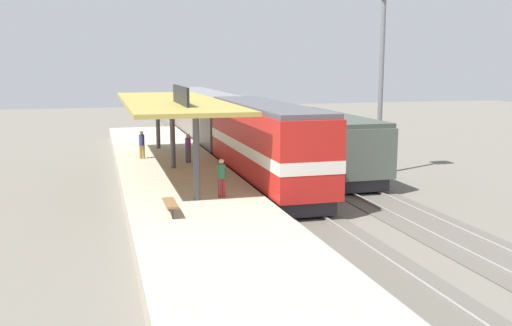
{
  "coord_description": "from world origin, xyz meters",
  "views": [
    {
      "loc": [
        -8.56,
        -32.11,
        6.67
      ],
      "look_at": [
        -1.38,
        -5.8,
        2.0
      ],
      "focal_mm": 40.8,
      "sensor_mm": 36.0,
      "label": 1
    }
  ],
  "objects_px": {
    "locomotive": "(265,145)",
    "light_mast": "(383,34)",
    "passenger_carriage_single": "(205,117)",
    "person_waiting": "(188,147)",
    "person_boarding": "(142,143)",
    "freight_car": "(327,143)",
    "person_walking": "(222,176)",
    "platform_bench": "(170,203)"
  },
  "relations": [
    {
      "from": "light_mast",
      "to": "person_walking",
      "type": "xyz_separation_m",
      "value": [
        -11.28,
        -7.35,
        -6.54
      ]
    },
    {
      "from": "person_waiting",
      "to": "person_walking",
      "type": "xyz_separation_m",
      "value": [
        0.05,
        -9.3,
        0.0
      ]
    },
    {
      "from": "passenger_carriage_single",
      "to": "light_mast",
      "type": "height_order",
      "value": "light_mast"
    },
    {
      "from": "person_boarding",
      "to": "person_walking",
      "type": "bearing_deg",
      "value": -77.61
    },
    {
      "from": "freight_car",
      "to": "light_mast",
      "type": "height_order",
      "value": "light_mast"
    },
    {
      "from": "locomotive",
      "to": "light_mast",
      "type": "distance_m",
      "value": 10.07
    },
    {
      "from": "person_waiting",
      "to": "platform_bench",
      "type": "bearing_deg",
      "value": -101.97
    },
    {
      "from": "locomotive",
      "to": "freight_car",
      "type": "distance_m",
      "value": 5.32
    },
    {
      "from": "locomotive",
      "to": "person_waiting",
      "type": "relative_size",
      "value": 8.44
    },
    {
      "from": "person_walking",
      "to": "locomotive",
      "type": "bearing_deg",
      "value": 56.17
    },
    {
      "from": "person_boarding",
      "to": "locomotive",
      "type": "bearing_deg",
      "value": -46.81
    },
    {
      "from": "person_boarding",
      "to": "person_waiting",
      "type": "bearing_deg",
      "value": -42.69
    },
    {
      "from": "freight_car",
      "to": "person_boarding",
      "type": "distance_m",
      "value": 11.28
    },
    {
      "from": "person_walking",
      "to": "freight_car",
      "type": "bearing_deg",
      "value": 44.09
    },
    {
      "from": "platform_bench",
      "to": "person_walking",
      "type": "xyz_separation_m",
      "value": [
        2.52,
        2.37,
        0.51
      ]
    },
    {
      "from": "locomotive",
      "to": "passenger_carriage_single",
      "type": "distance_m",
      "value": 18.0
    },
    {
      "from": "platform_bench",
      "to": "person_waiting",
      "type": "relative_size",
      "value": 0.99
    },
    {
      "from": "platform_bench",
      "to": "person_waiting",
      "type": "xyz_separation_m",
      "value": [
        2.47,
        11.67,
        0.51
      ]
    },
    {
      "from": "locomotive",
      "to": "passenger_carriage_single",
      "type": "bearing_deg",
      "value": 90.0
    },
    {
      "from": "platform_bench",
      "to": "person_boarding",
      "type": "bearing_deg",
      "value": 90.11
    },
    {
      "from": "passenger_carriage_single",
      "to": "person_walking",
      "type": "bearing_deg",
      "value": -98.53
    },
    {
      "from": "passenger_carriage_single",
      "to": "person_waiting",
      "type": "height_order",
      "value": "passenger_carriage_single"
    },
    {
      "from": "passenger_carriage_single",
      "to": "person_waiting",
      "type": "relative_size",
      "value": 11.7
    },
    {
      "from": "platform_bench",
      "to": "freight_car",
      "type": "bearing_deg",
      "value": 43.87
    },
    {
      "from": "light_mast",
      "to": "person_walking",
      "type": "relative_size",
      "value": 6.84
    },
    {
      "from": "freight_car",
      "to": "light_mast",
      "type": "bearing_deg",
      "value": -8.37
    },
    {
      "from": "light_mast",
      "to": "person_boarding",
      "type": "xyz_separation_m",
      "value": [
        -13.83,
        4.26,
        -6.54
      ]
    },
    {
      "from": "light_mast",
      "to": "person_boarding",
      "type": "height_order",
      "value": "light_mast"
    },
    {
      "from": "locomotive",
      "to": "person_walking",
      "type": "xyz_separation_m",
      "value": [
        -3.48,
        -5.19,
        -0.56
      ]
    },
    {
      "from": "platform_bench",
      "to": "person_waiting",
      "type": "distance_m",
      "value": 11.94
    },
    {
      "from": "freight_car",
      "to": "person_boarding",
      "type": "height_order",
      "value": "freight_car"
    },
    {
      "from": "locomotive",
      "to": "passenger_carriage_single",
      "type": "height_order",
      "value": "locomotive"
    },
    {
      "from": "passenger_carriage_single",
      "to": "person_walking",
      "type": "relative_size",
      "value": 11.7
    },
    {
      "from": "freight_car",
      "to": "person_walking",
      "type": "relative_size",
      "value": 7.02
    },
    {
      "from": "person_waiting",
      "to": "person_boarding",
      "type": "bearing_deg",
      "value": 137.31
    },
    {
      "from": "passenger_carriage_single",
      "to": "light_mast",
      "type": "relative_size",
      "value": 1.71
    },
    {
      "from": "person_waiting",
      "to": "person_boarding",
      "type": "height_order",
      "value": "same"
    },
    {
      "from": "locomotive",
      "to": "person_waiting",
      "type": "bearing_deg",
      "value": 130.6
    },
    {
      "from": "locomotive",
      "to": "freight_car",
      "type": "xyz_separation_m",
      "value": [
        4.6,
        2.64,
        -0.44
      ]
    },
    {
      "from": "light_mast",
      "to": "person_waiting",
      "type": "distance_m",
      "value": 13.23
    },
    {
      "from": "locomotive",
      "to": "light_mast",
      "type": "xyz_separation_m",
      "value": [
        7.8,
        2.17,
        5.99
      ]
    },
    {
      "from": "person_waiting",
      "to": "person_walking",
      "type": "distance_m",
      "value": 9.3
    }
  ]
}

